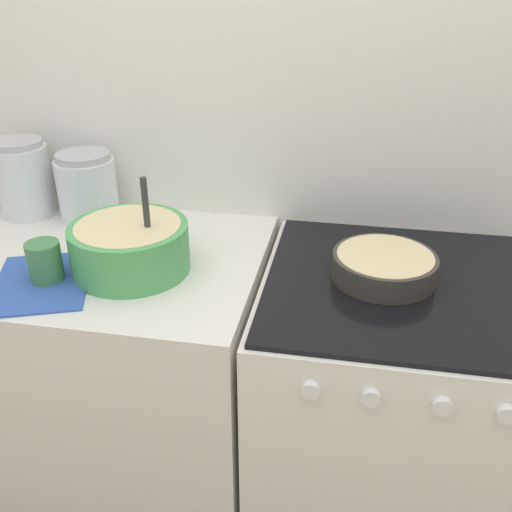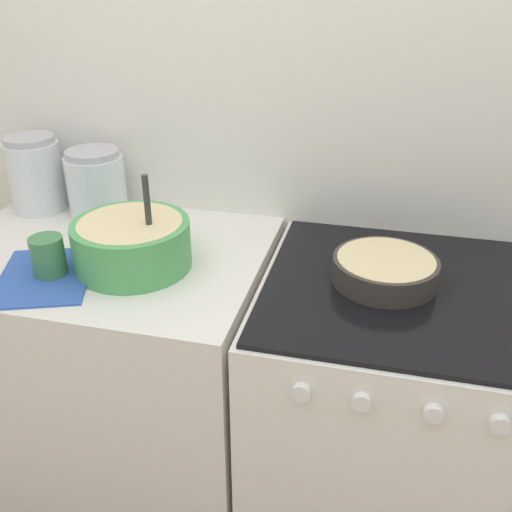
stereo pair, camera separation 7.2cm
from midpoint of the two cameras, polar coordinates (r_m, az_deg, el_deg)
name	(u,v)px [view 2 (the right image)]	position (r m, az deg, el deg)	size (l,w,h in m)	color
wall_back	(288,115)	(1.69, 4.52, 13.83)	(4.78, 0.05, 2.40)	white
countertop_cabinet	(119,378)	(1.85, -12.42, -11.88)	(0.89, 0.67, 0.89)	silver
stove	(385,423)	(1.71, 14.00, -15.93)	(0.70, 0.69, 0.89)	white
mixing_bowl	(132,241)	(1.48, -10.95, 1.42)	(0.30, 0.30, 0.25)	#4CA559
baking_pan	(385,269)	(1.44, 14.17, -1.32)	(0.26, 0.26, 0.06)	#38332D
storage_jar_left	(36,179)	(1.91, -20.12, 7.27)	(0.17, 0.17, 0.23)	silver
storage_jar_middle	(97,188)	(1.81, -14.53, 6.60)	(0.18, 0.18, 0.21)	silver
tin_can	(48,257)	(1.49, -18.78, -0.09)	(0.08, 0.08, 0.10)	#3F7F4C
recipe_page	(45,276)	(1.51, -19.09, -1.93)	(0.31, 0.35, 0.01)	#3359B2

